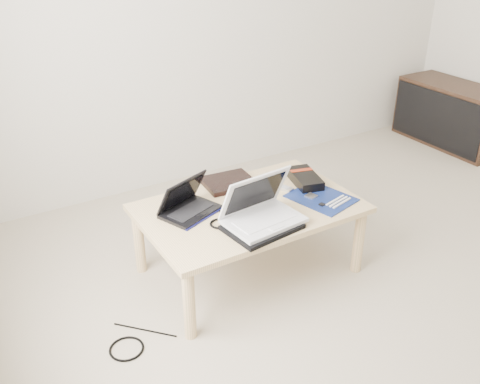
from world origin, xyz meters
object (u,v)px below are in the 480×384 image
white_laptop (261,211)px  coffee_table (249,214)px  gpu_box (305,179)px  media_cabinet (452,115)px  netbook (188,205)px

white_laptop → coffee_table: bearing=75.4°
gpu_box → white_laptop: bearing=-151.8°
white_laptop → media_cabinet: bearing=19.3°
media_cabinet → netbook: size_ratio=2.70×
white_laptop → gpu_box: white_laptop is taller
gpu_box → coffee_table: bearing=-171.2°
gpu_box → netbook: bearing=176.8°
coffee_table → netbook: (-0.30, 0.10, 0.09)m
white_laptop → gpu_box: bearing=28.2°
media_cabinet → gpu_box: 2.10m
coffee_table → netbook: size_ratio=3.30×
coffee_table → white_laptop: size_ratio=2.90×
media_cabinet → white_laptop: white_laptop is taller
media_cabinet → gpu_box: size_ratio=3.22×
coffee_table → gpu_box: size_ratio=3.94×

